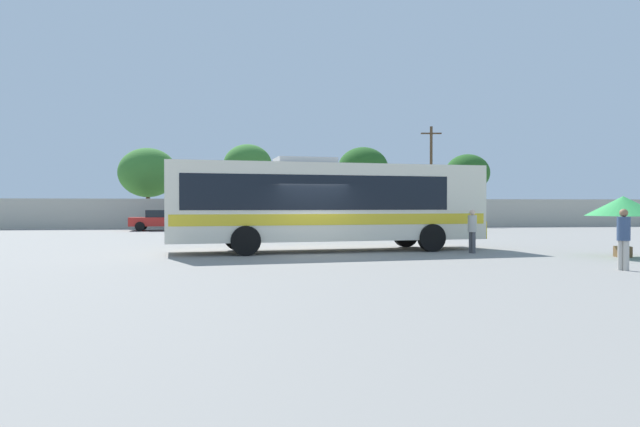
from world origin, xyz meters
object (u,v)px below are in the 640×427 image
at_px(attendant_by_bus_door, 472,228).
at_px(parked_car_leftmost_red, 161,220).
at_px(parked_car_second_black, 244,219).
at_px(roadside_tree_midright, 363,169).
at_px(parked_car_third_maroon, 334,218).
at_px(roadside_tree_left, 148,173).
at_px(roadside_tree_midleft, 248,165).
at_px(roadside_tree_right, 467,173).
at_px(parked_car_rightmost_white, 410,218).
at_px(vendor_umbrella_near_gate_green, 623,207).
at_px(passenger_waiting_on_apron, 624,236).
at_px(utility_pole_near, 431,174).
at_px(coach_bus_cream_yellow, 324,202).

height_order(attendant_by_bus_door, parked_car_leftmost_red, attendant_by_bus_door).
bearing_deg(parked_car_second_black, roadside_tree_midright, 44.29).
bearing_deg(roadside_tree_midright, parked_car_leftmost_red, -147.47).
distance_m(parked_car_second_black, parked_car_third_maroon, 6.50).
bearing_deg(parked_car_leftmost_red, roadside_tree_left, 107.44).
xyz_separation_m(parked_car_leftmost_red, roadside_tree_midleft, (5.97, 6.96, 4.31)).
bearing_deg(roadside_tree_right, roadside_tree_midleft, -176.74).
xyz_separation_m(parked_car_rightmost_white, roadside_tree_midright, (-1.24, 10.61, 4.28)).
distance_m(parked_car_third_maroon, roadside_tree_midright, 11.56).
relative_size(vendor_umbrella_near_gate_green, parked_car_third_maroon, 0.55).
xyz_separation_m(attendant_by_bus_door, roadside_tree_right, (11.40, 28.52, 3.71)).
bearing_deg(roadside_tree_left, roadside_tree_right, 4.43).
bearing_deg(roadside_tree_midright, parked_car_rightmost_white, -83.31).
bearing_deg(parked_car_second_black, passenger_waiting_on_apron, -68.86).
relative_size(parked_car_second_black, roadside_tree_left, 0.66).
bearing_deg(parked_car_leftmost_red, roadside_tree_right, 17.63).
relative_size(parked_car_second_black, parked_car_third_maroon, 0.94).
height_order(parked_car_leftmost_red, roadside_tree_left, roadside_tree_left).
xyz_separation_m(attendant_by_bus_door, roadside_tree_midleft, (-8.02, 27.41, 4.17)).
relative_size(passenger_waiting_on_apron, roadside_tree_midright, 0.23).
bearing_deg(parked_car_leftmost_red, parked_car_second_black, 0.24).
height_order(parked_car_rightmost_white, roadside_tree_left, roadside_tree_left).
bearing_deg(parked_car_leftmost_red, parked_car_third_maroon, 2.78).
height_order(parked_car_third_maroon, roadside_tree_right, roadside_tree_right).
relative_size(attendant_by_bus_door, roadside_tree_left, 0.25).
relative_size(passenger_waiting_on_apron, utility_pole_near, 0.19).
relative_size(parked_car_second_black, roadside_tree_right, 0.65).
distance_m(attendant_by_bus_door, roadside_tree_midleft, 28.86).
relative_size(utility_pole_near, roadside_tree_left, 1.37).
relative_size(passenger_waiting_on_apron, vendor_umbrella_near_gate_green, 0.68).
height_order(parked_car_rightmost_white, roadside_tree_right, roadside_tree_right).
bearing_deg(parked_car_rightmost_white, roadside_tree_left, 162.65).
distance_m(vendor_umbrella_near_gate_green, parked_car_rightmost_white, 22.45).
relative_size(attendant_by_bus_door, roadside_tree_midleft, 0.23).
height_order(coach_bus_cream_yellow, parked_car_leftmost_red, coach_bus_cream_yellow).
distance_m(coach_bus_cream_yellow, roadside_tree_right, 31.74).
bearing_deg(roadside_tree_midleft, attendant_by_bus_door, -73.70).
height_order(coach_bus_cream_yellow, vendor_umbrella_near_gate_green, coach_bus_cream_yellow).
bearing_deg(parked_car_rightmost_white, roadside_tree_midleft, 148.70).
xyz_separation_m(coach_bus_cream_yellow, roadside_tree_midright, (7.63, 29.31, 3.20)).
distance_m(parked_car_leftmost_red, roadside_tree_right, 26.92).
relative_size(parked_car_leftmost_red, parked_car_second_black, 1.01).
bearing_deg(utility_pole_near, parked_car_second_black, -155.21).
bearing_deg(coach_bus_cream_yellow, roadside_tree_midright, 75.41).
xyz_separation_m(roadside_tree_left, roadside_tree_right, (27.26, 2.11, 0.29)).
distance_m(roadside_tree_left, roadside_tree_midleft, 7.94).
bearing_deg(coach_bus_cream_yellow, parked_car_rightmost_white, 64.62).
height_order(coach_bus_cream_yellow, parked_car_rightmost_white, coach_bus_cream_yellow).
bearing_deg(roadside_tree_midright, vendor_umbrella_near_gate_green, -86.54).
relative_size(parked_car_second_black, utility_pole_near, 0.48).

